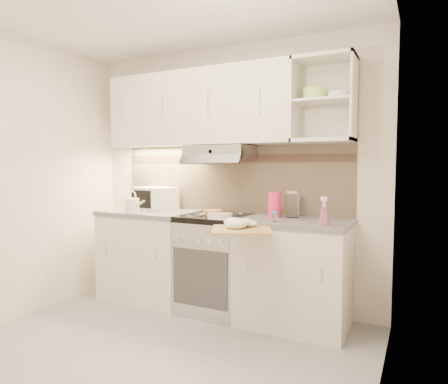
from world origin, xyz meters
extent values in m
plane|color=gray|center=(0.00, 0.00, 0.00)|extent=(3.00, 3.00, 0.00)
cube|color=silver|center=(0.00, 1.40, 1.25)|extent=(3.00, 0.04, 2.50)
cube|color=silver|center=(1.50, 0.00, 1.25)|extent=(0.04, 2.80, 2.50)
cube|color=tan|center=(0.00, 1.39, 1.22)|extent=(2.40, 0.02, 0.64)
cube|color=#3E2B22|center=(0.00, 1.38, 1.42)|extent=(2.40, 0.01, 0.08)
cube|color=silver|center=(-0.25, 1.23, 1.90)|extent=(1.90, 0.34, 0.70)
cube|color=silver|center=(0.95, 1.23, 1.90)|extent=(0.50, 0.34, 0.70)
cylinder|color=#A2DE55|center=(0.87, 1.23, 1.95)|extent=(0.19, 0.19, 0.10)
cylinder|color=white|center=(1.07, 1.23, 1.93)|extent=(0.18, 0.18, 0.06)
cube|color=#B7B7BC|center=(0.00, 1.20, 1.48)|extent=(0.60, 0.40, 0.12)
cube|color=silver|center=(-0.75, 1.10, 0.43)|extent=(0.90, 0.60, 0.86)
cube|color=slate|center=(-0.75, 1.10, 0.88)|extent=(0.92, 0.62, 0.04)
cube|color=silver|center=(0.75, 1.10, 0.43)|extent=(0.90, 0.60, 0.86)
cube|color=slate|center=(0.75, 1.10, 0.88)|extent=(0.92, 0.62, 0.04)
cube|color=#B7B7BC|center=(0.00, 1.10, 0.42)|extent=(0.60, 0.58, 0.85)
cube|color=black|center=(0.00, 1.10, 0.88)|extent=(0.60, 0.60, 0.05)
cube|color=white|center=(-0.77, 1.22, 1.02)|extent=(0.44, 0.35, 0.23)
cube|color=black|center=(-0.77, 1.07, 1.02)|extent=(0.27, 0.05, 0.18)
cylinder|color=white|center=(-0.79, 0.88, 0.97)|extent=(0.13, 0.13, 0.14)
cone|color=white|center=(-0.69, 0.86, 0.99)|extent=(0.18, 0.08, 0.11)
torus|color=white|center=(-0.79, 0.88, 1.06)|extent=(0.11, 0.04, 0.11)
cylinder|color=white|center=(0.14, 0.92, 0.91)|extent=(0.22, 0.22, 0.01)
cylinder|color=white|center=(0.14, 0.92, 0.92)|extent=(0.22, 0.22, 0.01)
cylinder|color=white|center=(0.14, 0.92, 0.93)|extent=(0.22, 0.22, 0.01)
cube|color=silver|center=(0.14, 0.92, 0.94)|extent=(0.14, 0.05, 0.01)
cylinder|color=#A86240|center=(-0.03, 1.10, 0.92)|extent=(0.17, 0.17, 0.04)
cylinder|color=#D92754|center=(0.54, 1.18, 1.01)|extent=(0.11, 0.11, 0.22)
cube|color=#D92754|center=(0.60, 1.20, 1.04)|extent=(0.02, 0.03, 0.09)
cylinder|color=silver|center=(0.68, 1.25, 1.01)|extent=(0.12, 0.12, 0.22)
cylinder|color=#B7B7BC|center=(0.68, 1.25, 1.13)|extent=(0.12, 0.12, 0.02)
cylinder|color=silver|center=(0.63, 0.93, 0.93)|extent=(0.05, 0.05, 0.07)
cylinder|color=#297ECF|center=(0.63, 0.93, 0.97)|extent=(0.06, 0.06, 0.02)
cone|color=pink|center=(1.03, 0.92, 0.97)|extent=(0.09, 0.09, 0.14)
cube|color=#A9854F|center=(0.49, 0.58, 0.87)|extent=(0.56, 0.54, 0.02)
camera|label=1|loc=(1.70, -2.13, 1.37)|focal=32.00mm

